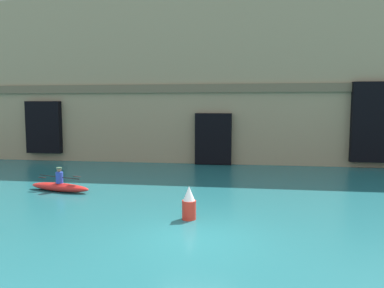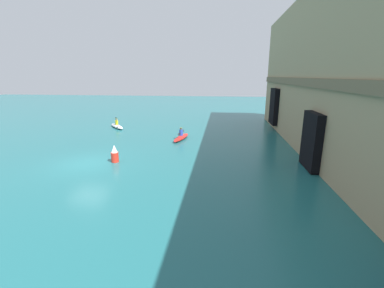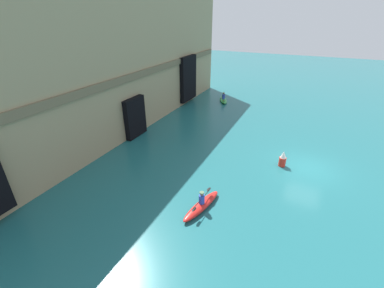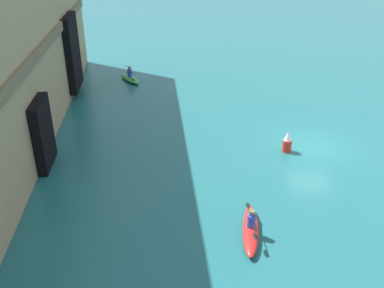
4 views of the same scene
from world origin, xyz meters
TOP-DOWN VIEW (x-y plane):
  - ground_plane at (0.00, 0.00)m, footprint 120.00×120.00m
  - cliff_bluff at (-1.20, 18.29)m, footprint 38.83×7.21m
  - kayak_red at (-7.36, 5.35)m, footprint 3.35×1.33m
  - marker_buoy at (-0.51, 1.82)m, footprint 0.51×0.51m

SIDE VIEW (x-z plane):
  - ground_plane at x=0.00m, z-range 0.00..0.00m
  - kayak_red at x=-7.36m, z-range -0.33..0.83m
  - marker_buoy at x=-0.51m, z-range -0.05..1.17m
  - cliff_bluff at x=-1.20m, z-range -0.03..11.86m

